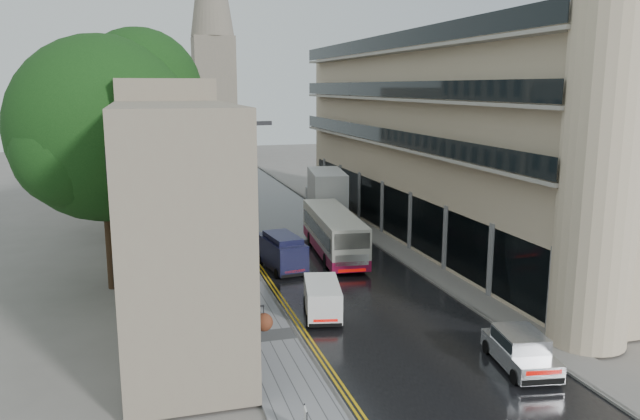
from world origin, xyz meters
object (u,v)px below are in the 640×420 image
silver_hatchback (516,366)px  pedestrian (237,274)px  lamp_post_far (215,173)px  white_van (309,309)px  white_lorry (314,201)px  lamp_post_near (255,213)px  tree_near (105,161)px  tree_far (119,150)px  navy_van (277,259)px  cream_bus (326,245)px

silver_hatchback → pedestrian: (-8.23, 13.23, 0.30)m
silver_hatchback → lamp_post_far: size_ratio=0.52×
white_van → white_lorry: bearing=85.6°
white_lorry → lamp_post_near: size_ratio=0.92×
tree_near → silver_hatchback: bearing=-47.4°
tree_far → pedestrian: tree_far is taller
silver_hatchback → white_van: 9.53m
navy_van → lamp_post_far: bearing=87.4°
white_van → lamp_post_far: lamp_post_far is taller
tree_far → white_van: (8.44, -21.33, -5.38)m
cream_bus → white_lorry: 10.32m
white_lorry → lamp_post_far: bearing=147.3°
lamp_post_near → lamp_post_far: (0.49, 20.93, -0.74)m
lamp_post_near → white_van: bearing=-75.7°
silver_hatchback → lamp_post_far: bearing=111.4°
pedestrian → silver_hatchback: bearing=121.2°
lamp_post_near → lamp_post_far: 20.95m
white_lorry → lamp_post_near: 16.70m
tree_far → cream_bus: size_ratio=1.22×
tree_far → navy_van: tree_far is taller
tree_far → white_van: tree_far is taller
white_van → tree_far: bearing=123.5°
navy_van → lamp_post_far: 17.67m
tree_near → white_lorry: (14.26, 10.60, -4.76)m
pedestrian → lamp_post_far: 19.52m
tree_near → navy_van: 10.68m
white_lorry → pedestrian: white_lorry is taller
tree_near → white_van: tree_near is taller
cream_bus → white_lorry: (2.05, 10.09, 0.78)m
tree_far → lamp_post_far: 8.47m
cream_bus → pedestrian: size_ratio=5.49×
tree_far → white_lorry: size_ratio=1.51×
tree_far → lamp_post_far: bearing=26.7°
pedestrian → lamp_post_near: size_ratio=0.21×
tree_far → lamp_post_near: bearing=-68.6°
cream_bus → white_van: bearing=-106.0°
silver_hatchback → tree_far: bearing=125.5°
navy_van → white_lorry: bearing=57.8°
lamp_post_far → cream_bus: bearing=-64.3°
white_van → pedestrian: pedestrian is taller
tree_far → navy_van: (8.64, -13.76, -5.09)m
tree_near → lamp_post_near: tree_near is taller
white_van → cream_bus: bearing=80.5°
silver_hatchback → navy_van: (-5.64, 15.10, 0.40)m
silver_hatchback → lamp_post_near: size_ratio=0.43×
tree_far → cream_bus: bearing=-46.4°
cream_bus → white_lorry: white_lorry is taller
tree_far → silver_hatchback: size_ratio=3.21×
white_lorry → pedestrian: (-7.91, -13.23, -1.14)m
cream_bus → navy_van: bearing=-153.3°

